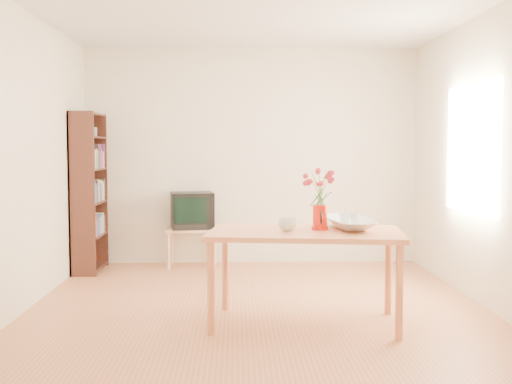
{
  "coord_description": "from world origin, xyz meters",
  "views": [
    {
      "loc": [
        -0.18,
        -5.54,
        1.41
      ],
      "look_at": [
        0.0,
        0.3,
        1.0
      ],
      "focal_mm": 45.0,
      "sensor_mm": 36.0,
      "label": 1
    }
  ],
  "objects_px": {
    "mug": "(288,225)",
    "bowl": "(350,199)",
    "pitcher": "(320,218)",
    "table": "(305,240)",
    "television": "(192,210)"
  },
  "relations": [
    {
      "from": "pitcher",
      "to": "bowl",
      "type": "height_order",
      "value": "bowl"
    },
    {
      "from": "mug",
      "to": "television",
      "type": "relative_size",
      "value": 0.25
    },
    {
      "from": "table",
      "to": "television",
      "type": "bearing_deg",
      "value": 120.34
    },
    {
      "from": "table",
      "to": "pitcher",
      "type": "height_order",
      "value": "pitcher"
    },
    {
      "from": "table",
      "to": "bowl",
      "type": "height_order",
      "value": "bowl"
    },
    {
      "from": "pitcher",
      "to": "mug",
      "type": "height_order",
      "value": "pitcher"
    },
    {
      "from": "pitcher",
      "to": "mug",
      "type": "relative_size",
      "value": 1.56
    },
    {
      "from": "mug",
      "to": "bowl",
      "type": "bearing_deg",
      "value": -178.94
    },
    {
      "from": "table",
      "to": "bowl",
      "type": "distance_m",
      "value": 0.51
    },
    {
      "from": "bowl",
      "to": "television",
      "type": "xyz_separation_m",
      "value": [
        -1.44,
        2.37,
        -0.32
      ]
    },
    {
      "from": "mug",
      "to": "television",
      "type": "distance_m",
      "value": 2.72
    },
    {
      "from": "pitcher",
      "to": "table",
      "type": "bearing_deg",
      "value": -150.81
    },
    {
      "from": "mug",
      "to": "bowl",
      "type": "relative_size",
      "value": 0.26
    },
    {
      "from": "table",
      "to": "pitcher",
      "type": "xyz_separation_m",
      "value": [
        0.13,
        0.06,
        0.17
      ]
    },
    {
      "from": "mug",
      "to": "bowl",
      "type": "xyz_separation_m",
      "value": [
        0.52,
        0.19,
        0.19
      ]
    }
  ]
}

